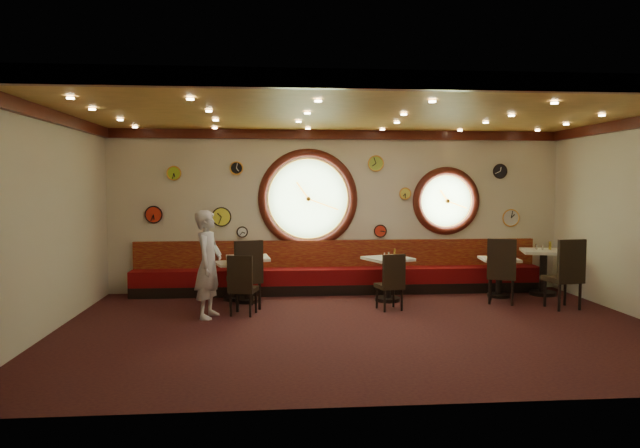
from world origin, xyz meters
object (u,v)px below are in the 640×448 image
(table_a, at_px, (234,276))
(chair_b, at_px, (247,270))
(chair_d, at_px, (502,267))
(condiment_a_bottle, at_px, (241,258))
(condiment_a_salt, at_px, (229,259))
(waiter, at_px, (209,264))
(condiment_c_salt, at_px, (384,255))
(chair_c, at_px, (392,278))
(table_b, at_px, (248,273))
(chair_a, at_px, (242,281))
(condiment_b_bottle, at_px, (256,252))
(table_c, at_px, (388,273))
(table_d, at_px, (499,272))
(condiment_d_salt, at_px, (493,255))
(condiment_b_pepper, at_px, (250,254))
(condiment_c_pepper, at_px, (389,255))
(condiment_a_pepper, at_px, (235,260))
(condiment_c_bottle, at_px, (394,252))
(condiment_d_pepper, at_px, (502,255))
(condiment_d_bottle, at_px, (500,253))
(condiment_b_salt, at_px, (241,253))
(condiment_e_bottle, at_px, (550,246))
(condiment_e_pepper, at_px, (543,247))
(condiment_e_salt, at_px, (536,247))
(table_e, at_px, (543,267))

(table_a, relative_size, chair_b, 1.09)
(chair_d, bearing_deg, condiment_a_bottle, -165.91)
(condiment_a_salt, distance_m, waiter, 1.41)
(condiment_c_salt, bearing_deg, table_a, 173.06)
(chair_c, bearing_deg, table_b, 145.39)
(chair_a, distance_m, condiment_b_bottle, 1.30)
(table_c, distance_m, table_d, 2.20)
(condiment_a_salt, xyz_separation_m, condiment_d_salt, (4.98, -0.07, 0.04))
(condiment_a_salt, xyz_separation_m, condiment_c_salt, (2.83, -0.35, 0.09))
(table_b, distance_m, chair_c, 2.62)
(condiment_b_pepper, relative_size, condiment_c_pepper, 1.13)
(condiment_a_pepper, height_order, condiment_c_pepper, condiment_c_pepper)
(condiment_c_bottle, height_order, waiter, waiter)
(condiment_d_pepper, relative_size, condiment_d_bottle, 0.70)
(condiment_b_salt, height_order, condiment_e_bottle, condiment_e_bottle)
(chair_d, relative_size, condiment_d_pepper, 6.35)
(condiment_c_pepper, bearing_deg, table_c, 107.67)
(condiment_d_bottle, distance_m, waiter, 5.52)
(chair_c, relative_size, condiment_e_pepper, 5.90)
(waiter, bearing_deg, condiment_b_bottle, -14.85)
(waiter, bearing_deg, condiment_b_pepper, -15.18)
(table_a, relative_size, condiment_d_bottle, 4.92)
(condiment_b_bottle, bearing_deg, condiment_e_bottle, 0.71)
(condiment_b_pepper, bearing_deg, condiment_d_pepper, 1.21)
(chair_a, height_order, condiment_d_bottle, chair_a)
(condiment_d_bottle, xyz_separation_m, waiter, (-5.35, -1.32, 0.04))
(condiment_c_salt, distance_m, condiment_e_salt, 3.10)
(condiment_c_pepper, distance_m, waiter, 3.29)
(chair_a, bearing_deg, chair_c, 18.58)
(condiment_a_bottle, bearing_deg, condiment_d_pepper, -2.24)
(condiment_d_salt, xyz_separation_m, condiment_e_pepper, (1.01, 0.05, 0.13))
(condiment_c_pepper, distance_m, condiment_e_salt, 3.03)
(chair_a, bearing_deg, condiment_c_bottle, 36.62)
(chair_d, distance_m, condiment_a_salt, 4.92)
(table_e, height_order, chair_a, chair_a)
(chair_d, xyz_separation_m, condiment_c_salt, (-2.03, 0.44, 0.18))
(table_e, height_order, chair_b, chair_b)
(table_c, distance_m, condiment_a_pepper, 2.81)
(condiment_b_pepper, bearing_deg, chair_c, -19.86)
(chair_b, xyz_separation_m, condiment_e_salt, (5.55, 0.92, 0.25))
(condiment_d_pepper, bearing_deg, condiment_c_bottle, -179.06)
(condiment_c_pepper, bearing_deg, table_d, 6.10)
(condiment_a_pepper, relative_size, condiment_b_pepper, 0.78)
(condiment_c_pepper, relative_size, condiment_a_bottle, 0.63)
(condiment_d_salt, bearing_deg, chair_d, -99.24)
(table_e, xyz_separation_m, chair_a, (-5.71, -1.28, 0.02))
(condiment_b_pepper, xyz_separation_m, waiter, (-0.61, -1.11, -0.02))
(condiment_e_salt, bearing_deg, condiment_d_salt, -172.18)
(chair_a, distance_m, condiment_e_pepper, 5.85)
(condiment_c_bottle, bearing_deg, condiment_c_pepper, -130.84)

